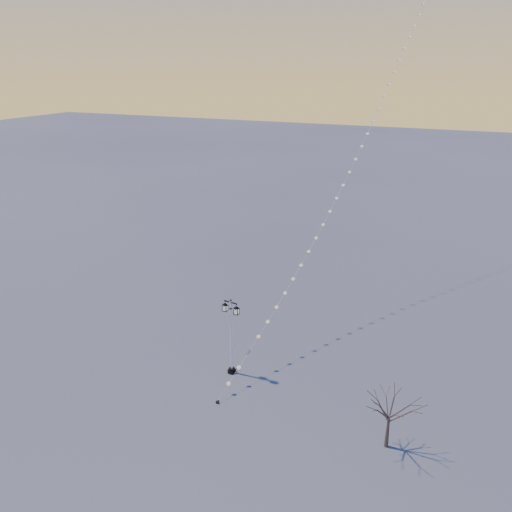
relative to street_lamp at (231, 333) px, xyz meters
The scene contains 4 objects.
ground 4.17m from the street_lamp, 39.38° to the right, with size 300.00×300.00×0.00m, color #525354.
street_lamp is the anchor object (origin of this frame).
bare_tree 11.51m from the street_lamp, 16.39° to the right, with size 2.19×2.19×3.64m.
kite_train 19.31m from the street_lamp, 77.94° to the left, with size 5.82×38.98×27.69m.
Camera 1 is at (12.10, -26.43, 19.92)m, focal length 37.87 mm.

